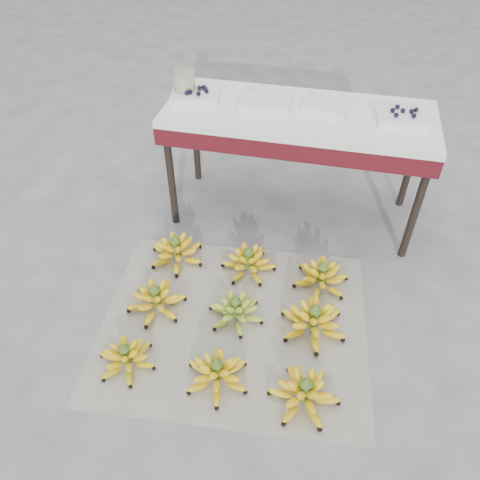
% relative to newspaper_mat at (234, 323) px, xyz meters
% --- Properties ---
extents(ground, '(60.00, 60.00, 0.00)m').
position_rel_newspaper_mat_xyz_m(ground, '(0.09, -0.05, -0.00)').
color(ground, '#5F5F61').
rests_on(ground, ground).
extents(newspaper_mat, '(1.34, 1.16, 0.01)m').
position_rel_newspaper_mat_xyz_m(newspaper_mat, '(0.00, 0.00, 0.00)').
color(newspaper_mat, white).
rests_on(newspaper_mat, ground).
extents(bunch_front_left, '(0.33, 0.33, 0.15)m').
position_rel_newspaper_mat_xyz_m(bunch_front_left, '(-0.40, -0.33, 0.06)').
color(bunch_front_left, yellow).
rests_on(bunch_front_left, newspaper_mat).
extents(bunch_front_center, '(0.37, 0.37, 0.17)m').
position_rel_newspaper_mat_xyz_m(bunch_front_center, '(0.00, -0.32, 0.06)').
color(bunch_front_center, yellow).
rests_on(bunch_front_center, newspaper_mat).
extents(bunch_front_right, '(0.33, 0.33, 0.18)m').
position_rel_newspaper_mat_xyz_m(bunch_front_right, '(0.37, -0.33, 0.06)').
color(bunch_front_right, yellow).
rests_on(bunch_front_right, newspaper_mat).
extents(bunch_mid_left, '(0.29, 0.29, 0.17)m').
position_rel_newspaper_mat_xyz_m(bunch_mid_left, '(-0.39, 0.01, 0.06)').
color(bunch_mid_left, yellow).
rests_on(bunch_mid_left, newspaper_mat).
extents(bunch_mid_center, '(0.34, 0.34, 0.16)m').
position_rel_newspaper_mat_xyz_m(bunch_mid_center, '(0.00, 0.03, 0.06)').
color(bunch_mid_center, '#85B035').
rests_on(bunch_mid_center, newspaper_mat).
extents(bunch_mid_right, '(0.37, 0.37, 0.19)m').
position_rel_newspaper_mat_xyz_m(bunch_mid_right, '(0.37, 0.04, 0.07)').
color(bunch_mid_right, yellow).
rests_on(bunch_mid_right, newspaper_mat).
extents(bunch_back_left, '(0.39, 0.39, 0.18)m').
position_rel_newspaper_mat_xyz_m(bunch_back_left, '(-0.40, 0.35, 0.06)').
color(bunch_back_left, yellow).
rests_on(bunch_back_left, newspaper_mat).
extents(bunch_back_center, '(0.35, 0.35, 0.17)m').
position_rel_newspaper_mat_xyz_m(bunch_back_center, '(-0.01, 0.36, 0.06)').
color(bunch_back_center, yellow).
rests_on(bunch_back_center, newspaper_mat).
extents(bunch_back_right, '(0.36, 0.36, 0.17)m').
position_rel_newspaper_mat_xyz_m(bunch_back_right, '(0.38, 0.34, 0.06)').
color(bunch_back_right, yellow).
rests_on(bunch_back_right, newspaper_mat).
extents(vendor_table, '(1.41, 0.56, 0.67)m').
position_rel_newspaper_mat_xyz_m(vendor_table, '(0.14, 0.90, 0.59)').
color(vendor_table, black).
rests_on(vendor_table, ground).
extents(tray_far_left, '(0.28, 0.22, 0.07)m').
position_rel_newspaper_mat_xyz_m(tray_far_left, '(-0.42, 0.91, 0.69)').
color(tray_far_left, silver).
rests_on(tray_far_left, vendor_table).
extents(tray_left, '(0.26, 0.19, 0.04)m').
position_rel_newspaper_mat_xyz_m(tray_left, '(-0.04, 0.90, 0.69)').
color(tray_left, silver).
rests_on(tray_left, vendor_table).
extents(tray_right, '(0.25, 0.21, 0.04)m').
position_rel_newspaper_mat_xyz_m(tray_right, '(0.27, 0.94, 0.69)').
color(tray_right, silver).
rests_on(tray_right, vendor_table).
extents(tray_far_right, '(0.27, 0.21, 0.06)m').
position_rel_newspaper_mat_xyz_m(tray_far_right, '(0.65, 0.91, 0.69)').
color(tray_far_right, silver).
rests_on(tray_far_right, vendor_table).
extents(glass_jar, '(0.15, 0.15, 0.14)m').
position_rel_newspaper_mat_xyz_m(glass_jar, '(-0.48, 0.92, 0.74)').
color(glass_jar, beige).
rests_on(glass_jar, vendor_table).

